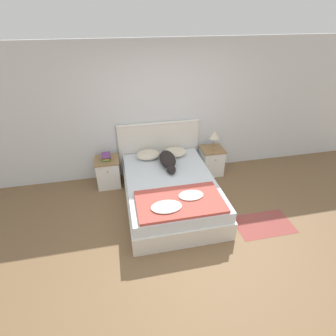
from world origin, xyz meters
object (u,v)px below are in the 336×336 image
(nightstand_right, at_px, (211,161))
(pillow_left, at_px, (148,155))
(nightstand_left, at_px, (108,172))
(table_lamp, at_px, (214,135))
(pillow_right, at_px, (175,152))
(book_stack, at_px, (106,157))
(dog, at_px, (168,160))
(bed, at_px, (171,192))

(nightstand_right, distance_m, pillow_left, 1.33)
(nightstand_left, height_order, table_lamp, table_lamp)
(pillow_right, xyz_separation_m, book_stack, (-1.30, 0.01, 0.04))
(nightstand_right, xyz_separation_m, pillow_right, (-0.78, -0.00, 0.29))
(nightstand_left, relative_size, pillow_left, 1.22)
(nightstand_right, height_order, pillow_right, pillow_right)
(nightstand_left, distance_m, dog, 1.19)
(nightstand_right, relative_size, table_lamp, 1.45)
(book_stack, bearing_deg, pillow_left, -0.80)
(pillow_right, height_order, book_stack, book_stack)
(nightstand_right, xyz_separation_m, pillow_left, (-1.30, -0.00, 0.29))
(bed, xyz_separation_m, pillow_left, (-0.26, 0.81, 0.32))
(pillow_right, distance_m, dog, 0.40)
(dog, relative_size, book_stack, 3.57)
(pillow_right, height_order, table_lamp, table_lamp)
(pillow_left, bearing_deg, nightstand_right, 0.08)
(nightstand_right, height_order, table_lamp, table_lamp)
(nightstand_right, bearing_deg, nightstand_left, 180.00)
(table_lamp, bearing_deg, book_stack, 179.29)
(pillow_right, bearing_deg, nightstand_right, 0.14)
(dog, xyz_separation_m, table_lamp, (0.98, 0.33, 0.25))
(nightstand_left, distance_m, pillow_right, 1.33)
(bed, bearing_deg, nightstand_right, 38.10)
(nightstand_left, xyz_separation_m, book_stack, (0.00, 0.01, 0.33))
(bed, bearing_deg, pillow_right, 72.21)
(table_lamp, bearing_deg, dog, -161.60)
(nightstand_left, bearing_deg, pillow_right, -0.08)
(nightstand_left, bearing_deg, dog, -17.51)
(pillow_left, distance_m, pillow_right, 0.52)
(nightstand_left, relative_size, book_stack, 2.53)
(nightstand_left, bearing_deg, pillow_left, -0.14)
(nightstand_right, xyz_separation_m, table_lamp, (0.00, -0.02, 0.58))
(bed, height_order, pillow_right, pillow_right)
(nightstand_right, height_order, pillow_left, pillow_left)
(dog, xyz_separation_m, book_stack, (-1.09, 0.35, 0.01))
(nightstand_right, distance_m, pillow_right, 0.83)
(bed, bearing_deg, pillow_left, 107.79)
(nightstand_left, xyz_separation_m, dog, (1.09, -0.34, 0.33))
(dog, distance_m, table_lamp, 1.07)
(dog, bearing_deg, pillow_right, 58.84)
(bed, distance_m, nightstand_right, 1.32)
(pillow_right, height_order, dog, dog)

